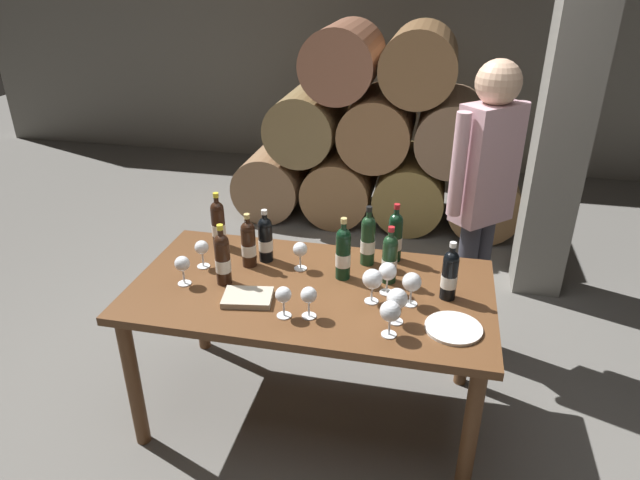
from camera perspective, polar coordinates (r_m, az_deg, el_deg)
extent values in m
plane|color=#66635E|center=(3.14, -0.81, -16.68)|extent=(14.00, 14.00, 0.00)
cube|color=slate|center=(6.49, 8.04, 19.73)|extent=(10.00, 0.24, 2.80)
cylinder|color=#8E6948|center=(5.37, -4.41, 6.38)|extent=(0.60, 0.90, 0.60)
cylinder|color=olive|center=(5.23, 2.25, 5.88)|extent=(0.60, 0.90, 0.60)
cylinder|color=olive|center=(5.17, 9.17, 5.28)|extent=(0.60, 0.90, 0.60)
cylinder|color=#966C43|center=(5.18, 16.14, 4.60)|extent=(0.60, 0.90, 0.60)
cylinder|color=olive|center=(5.13, -1.18, 11.86)|extent=(0.60, 0.90, 0.60)
cylinder|color=olive|center=(5.02, 5.97, 11.41)|extent=(0.60, 0.90, 0.60)
cylinder|color=#826349|center=(5.00, 13.28, 10.77)|extent=(0.60, 0.90, 0.60)
cylinder|color=#8F5B43|center=(4.95, 2.49, 17.77)|extent=(0.60, 0.90, 0.60)
cylinder|color=brown|center=(4.89, 10.13, 17.28)|extent=(0.60, 0.90, 0.60)
cube|color=slate|center=(3.99, 23.71, 12.11)|extent=(0.32, 0.32, 2.60)
cube|color=brown|center=(2.69, -0.91, -5.12)|extent=(1.70, 0.90, 0.04)
cylinder|color=brown|center=(2.87, -18.33, -13.61)|extent=(0.07, 0.07, 0.72)
cylinder|color=brown|center=(2.57, 14.88, -18.66)|extent=(0.07, 0.07, 0.72)
cylinder|color=brown|center=(3.42, -12.05, -5.61)|extent=(0.07, 0.07, 0.72)
cylinder|color=brown|center=(3.18, 14.62, -8.73)|extent=(0.07, 0.07, 0.72)
cylinder|color=black|center=(2.88, 7.57, -0.07)|extent=(0.07, 0.07, 0.22)
sphere|color=black|center=(2.83, 7.70, 1.99)|extent=(0.07, 0.07, 0.07)
cylinder|color=black|center=(2.82, 7.74, 2.51)|extent=(0.03, 0.03, 0.07)
cylinder|color=#B21E23|center=(2.80, 7.80, 3.38)|extent=(0.03, 0.03, 0.02)
cylinder|color=silver|center=(2.89, 7.56, -0.27)|extent=(0.07, 0.07, 0.07)
cylinder|color=black|center=(2.69, -9.77, -2.31)|extent=(0.07, 0.07, 0.21)
sphere|color=black|center=(2.64, -9.96, -0.16)|extent=(0.07, 0.07, 0.07)
cylinder|color=black|center=(2.63, -10.01, 0.37)|extent=(0.03, 0.03, 0.07)
cylinder|color=gold|center=(2.61, -10.09, 1.28)|extent=(0.03, 0.03, 0.02)
cylinder|color=silver|center=(2.70, -9.76, -2.51)|extent=(0.07, 0.07, 0.06)
cylinder|color=black|center=(2.87, -5.51, -0.30)|extent=(0.07, 0.07, 0.20)
sphere|color=black|center=(2.83, -5.60, 1.58)|extent=(0.07, 0.07, 0.07)
cylinder|color=black|center=(2.82, -5.62, 2.04)|extent=(0.03, 0.03, 0.06)
cylinder|color=silver|center=(2.80, -5.66, 2.82)|extent=(0.03, 0.03, 0.02)
cylinder|color=silver|center=(2.88, -5.50, -0.47)|extent=(0.07, 0.07, 0.06)
cylinder|color=#19381E|center=(2.83, 4.85, -0.40)|extent=(0.07, 0.07, 0.22)
sphere|color=#19381E|center=(2.78, 4.94, 1.72)|extent=(0.07, 0.07, 0.07)
cylinder|color=#19381E|center=(2.77, 4.97, 2.25)|extent=(0.03, 0.03, 0.07)
cylinder|color=black|center=(2.75, 5.00, 3.14)|extent=(0.03, 0.03, 0.03)
cylinder|color=silver|center=(2.84, 4.84, -0.60)|extent=(0.07, 0.07, 0.07)
cylinder|color=black|center=(2.83, -7.21, -0.77)|extent=(0.07, 0.07, 0.20)
sphere|color=black|center=(2.79, -7.33, 1.14)|extent=(0.07, 0.07, 0.07)
cylinder|color=black|center=(2.78, -7.36, 1.60)|extent=(0.03, 0.03, 0.06)
cylinder|color=tan|center=(2.76, -7.41, 2.40)|extent=(0.03, 0.03, 0.02)
cylinder|color=silver|center=(2.84, -7.20, -0.95)|extent=(0.07, 0.07, 0.06)
cylinder|color=black|center=(2.61, 12.92, -3.85)|extent=(0.07, 0.07, 0.20)
sphere|color=black|center=(2.56, 13.15, -1.82)|extent=(0.07, 0.07, 0.07)
cylinder|color=black|center=(2.55, 13.21, -1.32)|extent=(0.03, 0.03, 0.06)
cylinder|color=silver|center=(2.53, 13.31, -0.47)|extent=(0.03, 0.03, 0.02)
cylinder|color=silver|center=(2.61, 12.89, -4.03)|extent=(0.07, 0.07, 0.06)
cylinder|color=black|center=(2.70, 2.35, -1.76)|extent=(0.07, 0.07, 0.22)
sphere|color=black|center=(2.65, 2.39, 0.46)|extent=(0.07, 0.07, 0.07)
cylinder|color=black|center=(2.63, 2.41, 1.02)|extent=(0.03, 0.03, 0.07)
cylinder|color=tan|center=(2.61, 2.43, 1.96)|extent=(0.03, 0.03, 0.03)
cylinder|color=silver|center=(2.70, 2.34, -1.97)|extent=(0.07, 0.07, 0.07)
cylinder|color=#19381E|center=(2.69, 7.02, -2.28)|extent=(0.07, 0.07, 0.20)
sphere|color=#19381E|center=(2.64, 7.15, -0.25)|extent=(0.07, 0.07, 0.07)
cylinder|color=#19381E|center=(2.63, 7.18, 0.24)|extent=(0.03, 0.03, 0.06)
cylinder|color=#B21E23|center=(2.61, 7.23, 1.09)|extent=(0.03, 0.03, 0.02)
cylinder|color=silver|center=(2.70, 7.01, -2.47)|extent=(0.07, 0.07, 0.06)
cylinder|color=black|center=(3.05, -10.21, 1.23)|extent=(0.07, 0.07, 0.21)
sphere|color=black|center=(3.00, -10.38, 3.18)|extent=(0.07, 0.07, 0.07)
cylinder|color=black|center=(2.99, -10.43, 3.66)|extent=(0.03, 0.03, 0.07)
cylinder|color=gold|center=(2.97, -10.50, 4.48)|extent=(0.03, 0.03, 0.02)
cylinder|color=silver|center=(3.05, -10.20, 1.05)|extent=(0.07, 0.07, 0.06)
cylinder|color=white|center=(2.37, 6.97, -9.46)|extent=(0.06, 0.06, 0.00)
cylinder|color=white|center=(2.35, 7.02, -8.67)|extent=(0.01, 0.01, 0.07)
sphere|color=white|center=(2.31, 7.12, -7.16)|extent=(0.09, 0.09, 0.09)
cylinder|color=white|center=(2.90, -11.68, -2.61)|extent=(0.06, 0.06, 0.00)
cylinder|color=white|center=(2.88, -11.75, -1.91)|extent=(0.01, 0.01, 0.07)
sphere|color=white|center=(2.85, -11.88, -0.73)|extent=(0.07, 0.07, 0.07)
cylinder|color=white|center=(2.45, 7.64, -8.15)|extent=(0.06, 0.06, 0.00)
cylinder|color=white|center=(2.43, 7.70, -7.38)|extent=(0.01, 0.01, 0.07)
sphere|color=white|center=(2.39, 7.81, -5.88)|extent=(0.09, 0.09, 0.09)
cylinder|color=white|center=(2.82, -1.99, -2.88)|extent=(0.06, 0.06, 0.00)
cylinder|color=white|center=(2.80, -2.00, -2.17)|extent=(0.01, 0.01, 0.07)
sphere|color=white|center=(2.77, -2.02, -0.94)|extent=(0.07, 0.07, 0.07)
cylinder|color=white|center=(2.65, 6.73, -5.29)|extent=(0.06, 0.06, 0.00)
cylinder|color=white|center=(2.62, 6.78, -4.54)|extent=(0.01, 0.01, 0.07)
sphere|color=white|center=(2.59, 6.86, -3.16)|extent=(0.08, 0.08, 0.08)
cylinder|color=white|center=(2.58, 5.21, -6.17)|extent=(0.06, 0.06, 0.00)
cylinder|color=white|center=(2.55, 5.25, -5.41)|extent=(0.01, 0.01, 0.07)
sphere|color=white|center=(2.52, 5.32, -3.94)|extent=(0.09, 0.09, 0.09)
cylinder|color=white|center=(2.77, -13.52, -4.28)|extent=(0.06, 0.06, 0.00)
cylinder|color=white|center=(2.75, -13.61, -3.57)|extent=(0.01, 0.01, 0.07)
sphere|color=white|center=(2.72, -13.76, -2.32)|extent=(0.07, 0.07, 0.07)
cylinder|color=white|center=(2.47, -3.65, -7.63)|extent=(0.06, 0.06, 0.00)
cylinder|color=white|center=(2.45, -3.68, -6.86)|extent=(0.01, 0.01, 0.07)
sphere|color=white|center=(2.42, -3.72, -5.52)|extent=(0.07, 0.07, 0.07)
cylinder|color=white|center=(2.47, -1.12, -7.69)|extent=(0.06, 0.06, 0.00)
cylinder|color=white|center=(2.44, -1.13, -6.91)|extent=(0.01, 0.01, 0.07)
sphere|color=white|center=(2.41, -1.15, -5.57)|extent=(0.07, 0.07, 0.07)
cylinder|color=white|center=(2.58, 9.08, -6.38)|extent=(0.06, 0.06, 0.00)
cylinder|color=white|center=(2.56, 9.15, -5.63)|extent=(0.01, 0.01, 0.07)
sphere|color=white|center=(2.52, 9.27, -4.20)|extent=(0.09, 0.09, 0.09)
cube|color=#B2A893|center=(2.59, -7.32, -5.79)|extent=(0.24, 0.19, 0.03)
cylinder|color=white|center=(2.45, 13.33, -8.66)|extent=(0.24, 0.24, 0.01)
cylinder|color=#383842|center=(3.48, 15.59, -4.17)|extent=(0.11, 0.11, 0.85)
cylinder|color=#383842|center=(3.41, 14.29, -4.69)|extent=(0.11, 0.11, 0.85)
cube|color=#CC9EA8|center=(3.14, 16.54, 7.36)|extent=(0.36, 0.35, 0.64)
cylinder|color=#CC9EA8|center=(3.28, 19.16, 8.40)|extent=(0.08, 0.08, 0.54)
cylinder|color=#CC9EA8|center=(2.98, 13.82, 7.36)|extent=(0.08, 0.08, 0.54)
sphere|color=tan|center=(3.03, 17.60, 14.93)|extent=(0.23, 0.23, 0.23)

